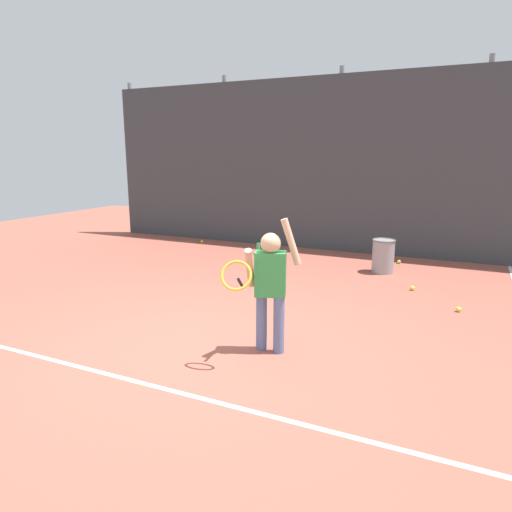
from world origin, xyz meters
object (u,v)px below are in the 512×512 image
Objects in this scene: tennis_ball_0 at (399,262)px; tennis_ball_2 at (412,288)px; water_bottle at (258,249)px; tennis_ball_3 at (458,309)px; tennis_player at (269,282)px; tennis_ball_1 at (202,242)px; ball_hopper at (383,256)px; tennis_ball_5 at (280,289)px.

tennis_ball_0 and tennis_ball_2 have the same top height.
water_bottle reaches higher than tennis_ball_3.
tennis_player is 20.46× the size of tennis_ball_3.
tennis_ball_1 is 1.00× the size of tennis_ball_2.
tennis_ball_3 is (1.70, 2.09, -0.69)m from tennis_player.
water_bottle is at bearing 151.29° from tennis_ball_3.
water_bottle is (-2.49, 0.43, -0.18)m from ball_hopper.
tennis_player is 20.46× the size of tennis_ball_5.
tennis_ball_2 is at bearing -56.23° from ball_hopper.
water_bottle is 3.33× the size of tennis_ball_2.
tennis_ball_2 is at bearing 131.02° from tennis_ball_3.
tennis_player is at bearing -70.96° from tennis_ball_5.
tennis_ball_2 is at bearing -75.64° from tennis_ball_0.
water_bottle is 3.33× the size of tennis_ball_0.
ball_hopper reaches higher than tennis_ball_1.
ball_hopper is 2.09m from tennis_ball_5.
water_bottle is 2.68m from tennis_ball_0.
water_bottle is 3.33× the size of tennis_ball_5.
water_bottle is 3.34m from tennis_ball_2.
tennis_player is 20.46× the size of tennis_ball_1.
water_bottle is at bearing 157.08° from tennis_ball_2.
tennis_ball_2 is 1.00× the size of tennis_ball_3.
tennis_player is 3.75m from ball_hopper.
ball_hopper is 8.52× the size of tennis_ball_1.
tennis_player is at bearing -63.94° from water_bottle.
ball_hopper is 0.83m from tennis_ball_0.
tennis_ball_1 is 3.96m from tennis_ball_5.
tennis_ball_3 is at bearing -52.74° from ball_hopper.
water_bottle is at bearing 170.19° from ball_hopper.
tennis_ball_5 is at bearing -124.02° from ball_hopper.
tennis_ball_3 is (3.71, -2.03, -0.08)m from water_bottle.
tennis_ball_0 is at bearing -2.09° from tennis_ball_1.
tennis_ball_5 is at bearing -58.15° from water_bottle.
tennis_ball_0 is 1.69m from tennis_ball_2.
tennis_ball_0 is at bearing 7.34° from water_bottle.
tennis_ball_3 is at bearing 32.81° from tennis_player.
tennis_ball_2 is at bearing -21.00° from tennis_ball_1.
water_bottle is 2.53m from tennis_ball_5.
tennis_ball_2 is 1.00× the size of tennis_ball_5.
tennis_ball_5 is (1.33, -2.15, -0.08)m from water_bottle.
ball_hopper is (0.48, 3.69, -0.44)m from tennis_player.
tennis_ball_1 is at bearing 177.91° from tennis_ball_0.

